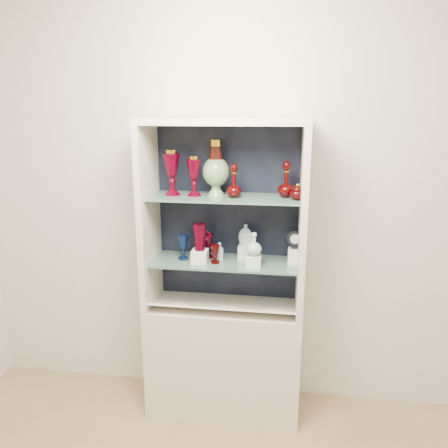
# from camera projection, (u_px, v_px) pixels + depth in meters

# --- Properties ---
(wall_back) EXTENTS (3.50, 0.02, 2.80)m
(wall_back) POSITION_uv_depth(u_px,v_px,m) (229.00, 201.00, 2.89)
(wall_back) COLOR silver
(wall_back) RESTS_ON ground
(cabinet_base) EXTENTS (1.00, 0.40, 0.75)m
(cabinet_base) POSITION_uv_depth(u_px,v_px,m) (224.00, 357.00, 2.94)
(cabinet_base) COLOR beige
(cabinet_base) RESTS_ON ground
(cabinet_back_panel) EXTENTS (0.98, 0.02, 1.15)m
(cabinet_back_panel) POSITION_uv_depth(u_px,v_px,m) (228.00, 213.00, 2.88)
(cabinet_back_panel) COLOR black
(cabinet_back_panel) RESTS_ON cabinet_base
(cabinet_side_left) EXTENTS (0.04, 0.40, 1.15)m
(cabinet_side_left) POSITION_uv_depth(u_px,v_px,m) (149.00, 217.00, 2.77)
(cabinet_side_left) COLOR beige
(cabinet_side_left) RESTS_ON cabinet_base
(cabinet_side_right) EXTENTS (0.04, 0.40, 1.15)m
(cabinet_side_right) POSITION_uv_depth(u_px,v_px,m) (303.00, 223.00, 2.63)
(cabinet_side_right) COLOR beige
(cabinet_side_right) RESTS_ON cabinet_base
(cabinet_top_cap) EXTENTS (1.00, 0.40, 0.04)m
(cabinet_top_cap) POSITION_uv_depth(u_px,v_px,m) (224.00, 121.00, 2.55)
(cabinet_top_cap) COLOR beige
(cabinet_top_cap) RESTS_ON cabinet_side_left
(shelf_lower) EXTENTS (0.92, 0.34, 0.01)m
(shelf_lower) POSITION_uv_depth(u_px,v_px,m) (224.00, 262.00, 2.79)
(shelf_lower) COLOR slate
(shelf_lower) RESTS_ON cabinet_side_left
(shelf_upper) EXTENTS (0.92, 0.34, 0.01)m
(shelf_upper) POSITION_uv_depth(u_px,v_px,m) (224.00, 197.00, 2.68)
(shelf_upper) COLOR slate
(shelf_upper) RESTS_ON cabinet_side_left
(label_ledge) EXTENTS (0.92, 0.17, 0.09)m
(label_ledge) POSITION_uv_depth(u_px,v_px,m) (221.00, 309.00, 2.73)
(label_ledge) COLOR beige
(label_ledge) RESTS_ON cabinet_base
(label_card_0) EXTENTS (0.10, 0.06, 0.03)m
(label_card_0) POSITION_uv_depth(u_px,v_px,m) (229.00, 307.00, 2.72)
(label_card_0) COLOR white
(label_card_0) RESTS_ON label_ledge
(label_card_1) EXTENTS (0.10, 0.06, 0.03)m
(label_card_1) POSITION_uv_depth(u_px,v_px,m) (181.00, 304.00, 2.76)
(label_card_1) COLOR white
(label_card_1) RESTS_ON label_ledge
(label_card_2) EXTENTS (0.10, 0.06, 0.03)m
(label_card_2) POSITION_uv_depth(u_px,v_px,m) (276.00, 310.00, 2.68)
(label_card_2) COLOR white
(label_card_2) RESTS_ON label_ledge
(pedestal_lamp_left) EXTENTS (0.11, 0.11, 0.28)m
(pedestal_lamp_left) POSITION_uv_depth(u_px,v_px,m) (172.00, 172.00, 2.70)
(pedestal_lamp_left) COLOR #4C0011
(pedestal_lamp_left) RESTS_ON shelf_upper
(pedestal_lamp_right) EXTENTS (0.12, 0.12, 0.24)m
(pedestal_lamp_right) POSITION_uv_depth(u_px,v_px,m) (194.00, 176.00, 2.68)
(pedestal_lamp_right) COLOR #4C0011
(pedestal_lamp_right) RESTS_ON shelf_upper
(enamel_urn) EXTENTS (0.18, 0.18, 0.34)m
(enamel_urn) POSITION_uv_depth(u_px,v_px,m) (216.00, 168.00, 2.68)
(enamel_urn) COLOR #0C4A27
(enamel_urn) RESTS_ON shelf_upper
(ruby_decanter_a) EXTENTS (0.11, 0.11, 0.23)m
(ruby_decanter_a) POSITION_uv_depth(u_px,v_px,m) (234.00, 179.00, 2.62)
(ruby_decanter_a) COLOR #3A0303
(ruby_decanter_a) RESTS_ON shelf_upper
(ruby_decanter_b) EXTENTS (0.11, 0.11, 0.23)m
(ruby_decanter_b) POSITION_uv_depth(u_px,v_px,m) (286.00, 178.00, 2.63)
(ruby_decanter_b) COLOR #3A0303
(ruby_decanter_b) RESTS_ON shelf_upper
(lidded_bowl) EXTENTS (0.10, 0.10, 0.10)m
(lidded_bowl) POSITION_uv_depth(u_px,v_px,m) (297.00, 191.00, 2.57)
(lidded_bowl) COLOR #3A0303
(lidded_bowl) RESTS_ON shelf_upper
(cobalt_goblet) EXTENTS (0.09, 0.09, 0.16)m
(cobalt_goblet) POSITION_uv_depth(u_px,v_px,m) (183.00, 247.00, 2.80)
(cobalt_goblet) COLOR #0B1A45
(cobalt_goblet) RESTS_ON shelf_lower
(ruby_goblet_tall) EXTENTS (0.09, 0.09, 0.16)m
(ruby_goblet_tall) POSITION_uv_depth(u_px,v_px,m) (208.00, 246.00, 2.84)
(ruby_goblet_tall) COLOR #4C0011
(ruby_goblet_tall) RESTS_ON shelf_lower
(ruby_goblet_small) EXTENTS (0.08, 0.08, 0.12)m
(ruby_goblet_small) POSITION_uv_depth(u_px,v_px,m) (215.00, 254.00, 2.74)
(ruby_goblet_small) COLOR #3A0303
(ruby_goblet_small) RESTS_ON shelf_lower
(riser_ruby_pitcher) EXTENTS (0.10, 0.10, 0.08)m
(riser_ruby_pitcher) POSITION_uv_depth(u_px,v_px,m) (200.00, 256.00, 2.76)
(riser_ruby_pitcher) COLOR silver
(riser_ruby_pitcher) RESTS_ON shelf_lower
(ruby_pitcher) EXTENTS (0.15, 0.12, 0.17)m
(ruby_pitcher) POSITION_uv_depth(u_px,v_px,m) (200.00, 237.00, 2.73)
(ruby_pitcher) COLOR #4C0011
(ruby_pitcher) RESTS_ON riser_ruby_pitcher
(clear_square_bottle) EXTENTS (0.05, 0.05, 0.12)m
(clear_square_bottle) POSITION_uv_depth(u_px,v_px,m) (220.00, 251.00, 2.79)
(clear_square_bottle) COLOR #ACC0C6
(clear_square_bottle) RESTS_ON shelf_lower
(riser_flat_flask) EXTENTS (0.09, 0.09, 0.09)m
(riser_flat_flask) POSITION_uv_depth(u_px,v_px,m) (245.00, 252.00, 2.82)
(riser_flat_flask) COLOR silver
(riser_flat_flask) RESTS_ON shelf_lower
(flat_flask) EXTENTS (0.11, 0.08, 0.14)m
(flat_flask) POSITION_uv_depth(u_px,v_px,m) (246.00, 235.00, 2.79)
(flat_flask) COLOR silver
(flat_flask) RESTS_ON riser_flat_flask
(riser_clear_round_decanter) EXTENTS (0.09, 0.09, 0.07)m
(riser_clear_round_decanter) POSITION_uv_depth(u_px,v_px,m) (254.00, 261.00, 2.69)
(riser_clear_round_decanter) COLOR silver
(riser_clear_round_decanter) RESTS_ON shelf_lower
(clear_round_decanter) EXTENTS (0.12, 0.12, 0.14)m
(clear_round_decanter) POSITION_uv_depth(u_px,v_px,m) (254.00, 245.00, 2.66)
(clear_round_decanter) COLOR #ACC0C6
(clear_round_decanter) RESTS_ON riser_clear_round_decanter
(riser_cameo_medallion) EXTENTS (0.08, 0.08, 0.10)m
(riser_cameo_medallion) POSITION_uv_depth(u_px,v_px,m) (294.00, 256.00, 2.72)
(riser_cameo_medallion) COLOR silver
(riser_cameo_medallion) RESTS_ON shelf_lower
(cameo_medallion) EXTENTS (0.10, 0.04, 0.12)m
(cameo_medallion) POSITION_uv_depth(u_px,v_px,m) (295.00, 240.00, 2.69)
(cameo_medallion) COLOR black
(cameo_medallion) RESTS_ON riser_cameo_medallion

